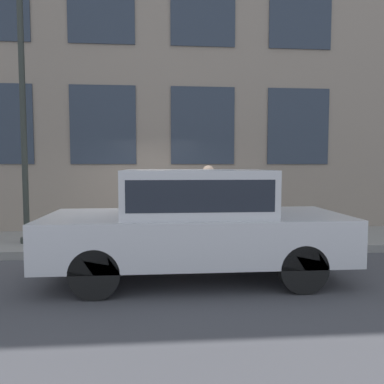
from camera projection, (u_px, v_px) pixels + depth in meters
name	position (u px, v px, depth m)	size (l,w,h in m)	color
ground_plane	(152.00, 257.00, 7.29)	(80.00, 80.00, 0.00)	#47474C
sidewalk	(153.00, 241.00, 8.43)	(2.30, 60.00, 0.16)	gray
building_facade	(153.00, 21.00, 9.34)	(0.33, 40.00, 10.77)	gray
fire_hydrant	(175.00, 226.00, 7.84)	(0.36, 0.47, 0.72)	red
person	(208.00, 195.00, 8.30)	(0.40, 0.26, 1.64)	navy
parked_car_silver_near	(196.00, 220.00, 5.91)	(1.84, 4.64, 1.73)	black
street_lamp	(21.00, 56.00, 7.62)	(0.36, 0.36, 6.30)	#2D332D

